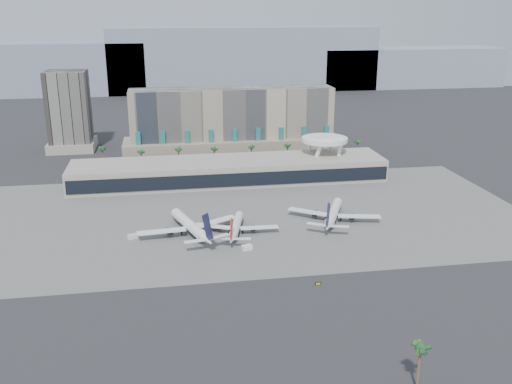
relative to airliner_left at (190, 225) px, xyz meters
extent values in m
plane|color=#232326|center=(25.56, -36.25, -4.00)|extent=(900.00, 900.00, 0.00)
cube|color=#5B5B59|center=(25.56, 18.75, -3.97)|extent=(260.00, 130.00, 0.06)
cube|color=gray|center=(-154.44, 433.75, 23.50)|extent=(260.00, 60.00, 55.00)
cube|color=gray|center=(85.56, 433.75, 31.00)|extent=(300.00, 60.00, 70.00)
cube|color=gray|center=(285.56, 433.75, 18.50)|extent=(220.00, 60.00, 45.00)
cube|color=tan|center=(35.56, 138.75, 17.00)|extent=(130.00, 22.00, 42.00)
cube|color=tan|center=(35.56, 136.75, 1.00)|extent=(140.00, 30.00, 10.00)
cube|color=#206E69|center=(-24.44, 126.75, 5.00)|extent=(3.00, 2.00, 18.00)
cube|color=#206E69|center=(-9.44, 126.75, 5.00)|extent=(3.00, 2.00, 18.00)
cube|color=#206E69|center=(5.56, 126.75, 5.00)|extent=(3.00, 2.00, 18.00)
cube|color=#206E69|center=(20.56, 126.75, 5.00)|extent=(3.00, 2.00, 18.00)
cube|color=#206E69|center=(35.56, 126.75, 5.00)|extent=(3.00, 2.00, 18.00)
cube|color=#206E69|center=(50.56, 126.75, 5.00)|extent=(3.00, 2.00, 18.00)
cube|color=#206E69|center=(65.56, 126.75, 5.00)|extent=(3.00, 2.00, 18.00)
cube|color=#206E69|center=(80.56, 126.75, 5.00)|extent=(3.00, 2.00, 18.00)
cube|color=#206E69|center=(95.56, 126.75, 5.00)|extent=(3.00, 2.00, 18.00)
cube|color=black|center=(-69.44, 163.75, 22.00)|extent=(26.00, 26.00, 52.00)
cube|color=#AEA699|center=(-69.44, 163.75, -1.00)|extent=(30.00, 30.00, 6.00)
cube|color=#AEA699|center=(25.56, 73.75, 2.00)|extent=(170.00, 32.00, 12.00)
cube|color=black|center=(25.56, 57.55, 1.50)|extent=(168.00, 0.60, 7.00)
cube|color=black|center=(25.56, 73.75, 9.25)|extent=(170.00, 12.00, 2.50)
cylinder|color=white|center=(86.93, 86.11, 7.00)|extent=(6.98, 6.99, 21.89)
cylinder|color=white|center=(74.20, 86.11, 7.00)|extent=(6.98, 6.99, 21.89)
cylinder|color=white|center=(74.20, 73.38, 7.00)|extent=(6.98, 6.99, 21.89)
cylinder|color=white|center=(86.93, 73.38, 7.00)|extent=(6.98, 6.99, 21.89)
cylinder|color=white|center=(80.56, 79.75, 16.00)|extent=(26.00, 26.00, 2.20)
cylinder|color=white|center=(80.56, 79.75, 17.30)|extent=(16.00, 16.00, 1.20)
cylinder|color=brown|center=(-44.44, 108.75, 2.00)|extent=(0.70, 0.70, 12.00)
sphere|color=#1D4922|center=(-44.44, 108.75, 7.70)|extent=(2.80, 2.80, 2.80)
cylinder|color=brown|center=(-22.44, 108.75, 2.00)|extent=(0.70, 0.70, 12.00)
sphere|color=#1D4922|center=(-22.44, 108.75, 7.70)|extent=(2.80, 2.80, 2.80)
cylinder|color=brown|center=(-0.44, 108.75, 2.00)|extent=(0.70, 0.70, 12.00)
sphere|color=#1D4922|center=(-0.44, 108.75, 7.70)|extent=(2.80, 2.80, 2.80)
cylinder|color=brown|center=(20.56, 108.75, 2.00)|extent=(0.70, 0.70, 12.00)
sphere|color=#1D4922|center=(20.56, 108.75, 7.70)|extent=(2.80, 2.80, 2.80)
cylinder|color=brown|center=(43.56, 108.75, 2.00)|extent=(0.70, 0.70, 12.00)
sphere|color=#1D4922|center=(43.56, 108.75, 7.70)|extent=(2.80, 2.80, 2.80)
cylinder|color=brown|center=(65.56, 108.75, 2.00)|extent=(0.70, 0.70, 12.00)
sphere|color=#1D4922|center=(65.56, 108.75, 7.70)|extent=(2.80, 2.80, 2.80)
cylinder|color=brown|center=(87.56, 108.75, 2.00)|extent=(0.70, 0.70, 12.00)
sphere|color=#1D4922|center=(87.56, 108.75, 7.70)|extent=(2.80, 2.80, 2.80)
cylinder|color=brown|center=(110.56, 108.75, 2.00)|extent=(0.70, 0.70, 12.00)
sphere|color=#1D4922|center=(110.56, 108.75, 7.70)|extent=(2.80, 2.80, 2.80)
cylinder|color=white|center=(-0.61, 1.87, -0.03)|extent=(13.58, 30.03, 4.42)
cylinder|color=black|center=(-0.61, 1.87, -0.19)|extent=(13.31, 29.43, 4.33)
cone|color=white|center=(-5.99, 18.30, -0.03)|extent=(5.75, 6.10, 4.42)
cone|color=white|center=(5.45, -16.65, 0.31)|extent=(7.30, 10.83, 4.42)
cube|color=white|center=(-11.82, -2.96, -0.69)|extent=(20.25, 6.52, 0.39)
cube|color=white|center=(11.28, 4.61, -0.69)|extent=(19.42, 13.81, 0.39)
cylinder|color=black|center=(-8.84, -1.40, -1.79)|extent=(3.69, 4.96, 2.43)
cylinder|color=black|center=(7.96, 4.10, -1.79)|extent=(3.69, 4.96, 2.43)
cube|color=black|center=(5.97, -18.23, 6.05)|extent=(3.65, 9.71, 11.64)
cube|color=white|center=(1.07, -19.25, 0.86)|extent=(9.13, 3.95, 0.28)
cube|color=white|center=(10.52, -16.16, 0.86)|extent=(9.01, 6.08, 0.28)
cylinder|color=black|center=(-4.27, 13.05, -3.12)|extent=(0.55, 0.55, 1.77)
cylinder|color=black|center=(-3.63, -0.28, -3.12)|extent=(0.77, 0.77, 1.77)
cylinder|color=black|center=(3.09, 1.92, -3.12)|extent=(0.77, 0.77, 1.77)
cylinder|color=white|center=(19.53, -0.58, -0.78)|extent=(9.38, 24.60, 3.59)
cylinder|color=black|center=(19.53, -0.58, -0.91)|extent=(9.19, 24.11, 3.51)
cone|color=white|center=(22.91, 13.03, -0.78)|extent=(4.45, 4.78, 3.59)
cone|color=white|center=(15.72, -15.93, -0.51)|extent=(5.43, 8.70, 3.59)
cube|color=white|center=(9.74, 0.93, -1.31)|extent=(16.08, 10.29, 0.31)
cube|color=white|center=(28.89, -3.83, -1.31)|extent=(16.25, 4.14, 0.31)
cylinder|color=black|center=(12.46, 0.71, -2.21)|extent=(2.78, 3.96, 1.97)
cylinder|color=black|center=(26.38, -2.75, -2.21)|extent=(2.78, 3.96, 1.97)
cube|color=#A21A12|center=(15.39, -17.23, 4.16)|extent=(2.40, 8.01, 9.44)
cube|color=white|center=(11.58, -15.83, -0.06)|extent=(7.39, 4.51, 0.22)
cube|color=white|center=(19.41, -17.77, -0.06)|extent=(7.34, 2.71, 0.22)
cylinder|color=black|center=(21.83, 8.68, -3.29)|extent=(0.45, 0.45, 1.43)
cylinder|color=black|center=(16.53, -0.76, -3.29)|extent=(0.63, 0.63, 1.43)
cylinder|color=black|center=(22.10, -2.14, -3.29)|extent=(0.63, 0.63, 1.43)
cylinder|color=white|center=(64.61, 6.87, -0.27)|extent=(15.46, 27.49, 4.15)
cylinder|color=black|center=(64.61, 6.87, -0.42)|extent=(15.15, 26.94, 4.07)
cone|color=white|center=(71.30, 21.65, -0.27)|extent=(5.71, 5.96, 4.15)
cone|color=white|center=(57.06, -9.80, 0.04)|extent=(7.63, 10.22, 4.15)
cube|color=white|center=(53.78, 10.64, -0.89)|extent=(17.50, 14.41, 0.36)
cube|color=white|center=(74.58, 1.22, -0.89)|extent=(19.13, 8.05, 0.36)
cylinder|color=black|center=(56.83, 9.82, -1.93)|extent=(3.79, 4.72, 2.28)
cylinder|color=black|center=(71.95, 2.98, -1.93)|extent=(3.79, 4.72, 2.28)
cube|color=black|center=(56.42, -11.22, 5.44)|extent=(4.36, 8.80, 10.92)
cube|color=white|center=(52.38, -8.82, 0.56)|extent=(8.23, 6.37, 0.26)
cube|color=white|center=(60.88, -12.67, 0.56)|extent=(8.61, 4.53, 0.26)
cylinder|color=black|center=(69.16, 16.93, -3.17)|extent=(0.52, 0.52, 1.66)
cylinder|color=black|center=(61.16, 7.30, -3.17)|extent=(0.73, 0.73, 1.66)
cylinder|color=black|center=(67.20, 4.56, -3.17)|extent=(0.73, 0.73, 1.66)
cube|color=silver|center=(-23.81, -1.04, -3.03)|extent=(4.36, 2.94, 1.95)
cube|color=white|center=(21.14, -19.92, -3.00)|extent=(4.38, 3.27, 2.00)
cube|color=black|center=(40.83, -53.43, -3.50)|extent=(2.24, 0.55, 1.01)
cube|color=gold|center=(40.83, -53.61, -3.50)|extent=(1.61, 0.23, 0.60)
cylinder|color=black|center=(40.03, -53.43, -3.70)|extent=(0.12, 0.12, 0.60)
cylinder|color=black|center=(41.64, -53.43, -3.70)|extent=(0.12, 0.12, 0.60)
cylinder|color=brown|center=(49.98, -112.48, 2.28)|extent=(0.70, 0.70, 12.57)
sphere|color=#1D4922|center=(49.98, -112.48, 8.26)|extent=(2.80, 2.80, 2.80)
camera|label=1|loc=(-9.24, -224.12, 87.04)|focal=40.00mm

